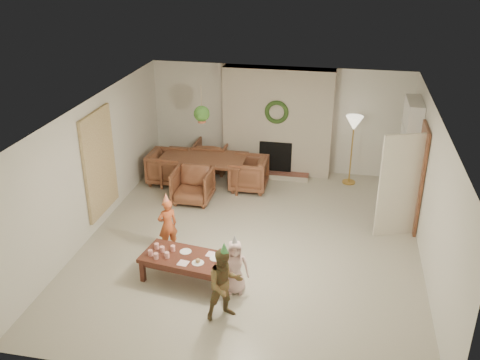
% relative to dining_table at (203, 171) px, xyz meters
% --- Properties ---
extents(floor, '(7.00, 7.00, 0.00)m').
position_rel_dining_table_xyz_m(floor, '(1.52, -2.23, -0.33)').
color(floor, '#B7B29E').
rests_on(floor, ground).
extents(ceiling, '(7.00, 7.00, 0.00)m').
position_rel_dining_table_xyz_m(ceiling, '(1.52, -2.23, 2.17)').
color(ceiling, white).
rests_on(ceiling, wall_back).
extents(wall_back, '(7.00, 0.00, 7.00)m').
position_rel_dining_table_xyz_m(wall_back, '(1.52, 1.27, 0.92)').
color(wall_back, silver).
rests_on(wall_back, floor).
extents(wall_front, '(7.00, 0.00, 7.00)m').
position_rel_dining_table_xyz_m(wall_front, '(1.52, -5.73, 0.92)').
color(wall_front, silver).
rests_on(wall_front, floor).
extents(wall_left, '(0.00, 7.00, 7.00)m').
position_rel_dining_table_xyz_m(wall_left, '(-1.48, -2.23, 0.92)').
color(wall_left, silver).
rests_on(wall_left, floor).
extents(wall_right, '(0.00, 7.00, 7.00)m').
position_rel_dining_table_xyz_m(wall_right, '(4.52, -2.23, 0.92)').
color(wall_right, silver).
rests_on(wall_right, floor).
extents(fireplace_mass, '(2.50, 0.40, 2.50)m').
position_rel_dining_table_xyz_m(fireplace_mass, '(1.52, 1.07, 0.92)').
color(fireplace_mass, maroon).
rests_on(fireplace_mass, floor).
extents(fireplace_hearth, '(1.60, 0.30, 0.12)m').
position_rel_dining_table_xyz_m(fireplace_hearth, '(1.52, 0.72, -0.27)').
color(fireplace_hearth, '#5C2119').
rests_on(fireplace_hearth, floor).
extents(fireplace_firebox, '(0.75, 0.12, 0.75)m').
position_rel_dining_table_xyz_m(fireplace_firebox, '(1.52, 0.89, 0.12)').
color(fireplace_firebox, black).
rests_on(fireplace_firebox, floor).
extents(fireplace_wreath, '(0.54, 0.10, 0.54)m').
position_rel_dining_table_xyz_m(fireplace_wreath, '(1.52, 0.84, 1.22)').
color(fireplace_wreath, '#244419').
rests_on(fireplace_wreath, fireplace_mass).
extents(floor_lamp_base, '(0.30, 0.30, 0.03)m').
position_rel_dining_table_xyz_m(floor_lamp_base, '(3.24, 0.77, -0.32)').
color(floor_lamp_base, gold).
rests_on(floor_lamp_base, floor).
extents(floor_lamp_post, '(0.03, 0.03, 1.43)m').
position_rel_dining_table_xyz_m(floor_lamp_post, '(3.24, 0.77, 0.41)').
color(floor_lamp_post, gold).
rests_on(floor_lamp_post, floor).
extents(floor_lamp_shade, '(0.38, 0.38, 0.32)m').
position_rel_dining_table_xyz_m(floor_lamp_shade, '(3.24, 0.77, 1.09)').
color(floor_lamp_shade, beige).
rests_on(floor_lamp_shade, floor_lamp_post).
extents(bookshelf_carcass, '(0.30, 1.00, 2.20)m').
position_rel_dining_table_xyz_m(bookshelf_carcass, '(4.36, 0.07, 0.77)').
color(bookshelf_carcass, white).
rests_on(bookshelf_carcass, floor).
extents(bookshelf_shelf_a, '(0.30, 0.92, 0.03)m').
position_rel_dining_table_xyz_m(bookshelf_shelf_a, '(4.34, 0.07, 0.12)').
color(bookshelf_shelf_a, white).
rests_on(bookshelf_shelf_a, bookshelf_carcass).
extents(bookshelf_shelf_b, '(0.30, 0.92, 0.03)m').
position_rel_dining_table_xyz_m(bookshelf_shelf_b, '(4.34, 0.07, 0.52)').
color(bookshelf_shelf_b, white).
rests_on(bookshelf_shelf_b, bookshelf_carcass).
extents(bookshelf_shelf_c, '(0.30, 0.92, 0.03)m').
position_rel_dining_table_xyz_m(bookshelf_shelf_c, '(4.34, 0.07, 0.92)').
color(bookshelf_shelf_c, white).
rests_on(bookshelf_shelf_c, bookshelf_carcass).
extents(bookshelf_shelf_d, '(0.30, 0.92, 0.03)m').
position_rel_dining_table_xyz_m(bookshelf_shelf_d, '(4.34, 0.07, 1.32)').
color(bookshelf_shelf_d, white).
rests_on(bookshelf_shelf_d, bookshelf_carcass).
extents(books_row_lower, '(0.20, 0.40, 0.24)m').
position_rel_dining_table_xyz_m(books_row_lower, '(4.32, -0.08, 0.26)').
color(books_row_lower, '#B53921').
rests_on(books_row_lower, bookshelf_shelf_a).
extents(books_row_mid, '(0.20, 0.44, 0.24)m').
position_rel_dining_table_xyz_m(books_row_mid, '(4.32, 0.12, 0.66)').
color(books_row_mid, '#245386').
rests_on(books_row_mid, bookshelf_shelf_b).
extents(books_row_upper, '(0.20, 0.36, 0.22)m').
position_rel_dining_table_xyz_m(books_row_upper, '(4.32, -0.03, 1.05)').
color(books_row_upper, '#A08B22').
rests_on(books_row_upper, bookshelf_shelf_c).
extents(door_frame, '(0.05, 0.86, 2.04)m').
position_rel_dining_table_xyz_m(door_frame, '(4.48, -1.03, 0.69)').
color(door_frame, brown).
rests_on(door_frame, floor).
extents(door_leaf, '(0.77, 0.32, 2.00)m').
position_rel_dining_table_xyz_m(door_leaf, '(4.10, -1.41, 0.67)').
color(door_leaf, beige).
rests_on(door_leaf, floor).
extents(curtain_panel, '(0.06, 1.20, 2.00)m').
position_rel_dining_table_xyz_m(curtain_panel, '(-1.44, -2.03, 0.92)').
color(curtain_panel, beige).
rests_on(curtain_panel, wall_left).
extents(dining_table, '(1.90, 1.06, 0.67)m').
position_rel_dining_table_xyz_m(dining_table, '(0.00, 0.00, 0.00)').
color(dining_table, brown).
rests_on(dining_table, floor).
extents(dining_chair_near, '(0.79, 0.81, 0.74)m').
position_rel_dining_table_xyz_m(dining_chair_near, '(0.00, -0.83, 0.03)').
color(dining_chair_near, brown).
rests_on(dining_chair_near, floor).
extents(dining_chair_far, '(0.79, 0.81, 0.74)m').
position_rel_dining_table_xyz_m(dining_chair_far, '(-0.00, 0.83, 0.03)').
color(dining_chair_far, brown).
rests_on(dining_chair_far, floor).
extents(dining_chair_left, '(0.81, 0.79, 0.74)m').
position_rel_dining_table_xyz_m(dining_chair_left, '(-0.83, -0.00, 0.03)').
color(dining_chair_left, brown).
rests_on(dining_chair_left, floor).
extents(dining_chair_right, '(0.81, 0.79, 0.74)m').
position_rel_dining_table_xyz_m(dining_chair_right, '(1.04, 0.00, 0.03)').
color(dining_chair_right, brown).
rests_on(dining_chair_right, floor).
extents(hanging_plant_cord, '(0.01, 0.01, 0.70)m').
position_rel_dining_table_xyz_m(hanging_plant_cord, '(0.22, -0.73, 1.82)').
color(hanging_plant_cord, tan).
rests_on(hanging_plant_cord, ceiling).
extents(hanging_plant_pot, '(0.16, 0.16, 0.12)m').
position_rel_dining_table_xyz_m(hanging_plant_pot, '(0.22, -0.73, 1.47)').
color(hanging_plant_pot, '#A95136').
rests_on(hanging_plant_pot, hanging_plant_cord).
extents(hanging_plant_foliage, '(0.32, 0.32, 0.32)m').
position_rel_dining_table_xyz_m(hanging_plant_foliage, '(0.22, -0.73, 1.59)').
color(hanging_plant_foliage, '#28531B').
rests_on(hanging_plant_foliage, hanging_plant_pot).
extents(coffee_table_top, '(1.49, 0.90, 0.06)m').
position_rel_dining_table_xyz_m(coffee_table_top, '(0.67, -3.59, 0.07)').
color(coffee_table_top, '#50261A').
rests_on(coffee_table_top, floor).
extents(coffee_table_apron, '(1.37, 0.78, 0.09)m').
position_rel_dining_table_xyz_m(coffee_table_apron, '(0.67, -3.59, -0.01)').
color(coffee_table_apron, '#50261A').
rests_on(coffee_table_apron, floor).
extents(coffee_leg_fl, '(0.09, 0.09, 0.37)m').
position_rel_dining_table_xyz_m(coffee_leg_fl, '(-0.01, -3.78, -0.15)').
color(coffee_leg_fl, '#50261A').
rests_on(coffee_leg_fl, floor).
extents(coffee_leg_fr, '(0.09, 0.09, 0.37)m').
position_rel_dining_table_xyz_m(coffee_leg_fr, '(1.26, -3.96, -0.15)').
color(coffee_leg_fr, '#50261A').
rests_on(coffee_leg_fr, floor).
extents(coffee_leg_bl, '(0.09, 0.09, 0.37)m').
position_rel_dining_table_xyz_m(coffee_leg_bl, '(0.08, -3.21, -0.15)').
color(coffee_leg_bl, '#50261A').
rests_on(coffee_leg_bl, floor).
extents(coffee_leg_br, '(0.09, 0.09, 0.37)m').
position_rel_dining_table_xyz_m(coffee_leg_br, '(1.34, -3.40, -0.15)').
color(coffee_leg_br, '#50261A').
rests_on(coffee_leg_br, floor).
extents(cup_a, '(0.09, 0.09, 0.10)m').
position_rel_dining_table_xyz_m(cup_a, '(0.11, -3.67, 0.15)').
color(cup_a, white).
rests_on(cup_a, coffee_table_top).
extents(cup_b, '(0.09, 0.09, 0.10)m').
position_rel_dining_table_xyz_m(cup_b, '(0.14, -3.46, 0.15)').
color(cup_b, white).
rests_on(cup_b, coffee_table_top).
extents(cup_c, '(0.09, 0.09, 0.10)m').
position_rel_dining_table_xyz_m(cup_c, '(0.23, -3.74, 0.15)').
color(cup_c, white).
rests_on(cup_c, coffee_table_top).
extents(cup_d, '(0.09, 0.09, 0.10)m').
position_rel_dining_table_xyz_m(cup_d, '(0.26, -3.53, 0.15)').
color(cup_d, white).
rests_on(cup_d, coffee_table_top).
extents(cup_e, '(0.09, 0.09, 0.10)m').
position_rel_dining_table_xyz_m(cup_e, '(0.39, -3.68, 0.15)').
color(cup_e, white).
rests_on(cup_e, coffee_table_top).
extents(cup_f, '(0.09, 0.09, 0.10)m').
position_rel_dining_table_xyz_m(cup_f, '(0.42, -3.46, 0.15)').
color(cup_f, white).
rests_on(cup_f, coffee_table_top).
extents(plate_a, '(0.22, 0.22, 0.01)m').
position_rel_dining_table_xyz_m(plate_a, '(0.63, -3.45, 0.10)').
color(plate_a, white).
rests_on(plate_a, coffee_table_top).
extents(plate_b, '(0.22, 0.22, 0.01)m').
position_rel_dining_table_xyz_m(plate_b, '(0.92, -3.73, 0.10)').
color(plate_b, white).
rests_on(plate_b, coffee_table_top).
extents(plate_c, '(0.22, 0.22, 0.01)m').
position_rel_dining_table_xyz_m(plate_c, '(1.16, -3.55, 0.10)').
color(plate_c, white).
rests_on(plate_c, coffee_table_top).
extents(food_scoop, '(0.09, 0.09, 0.08)m').
position_rel_dining_table_xyz_m(food_scoop, '(0.92, -3.73, 0.15)').
color(food_scoop, tan).
rests_on(food_scoop, plate_b).
extents(napkin_left, '(0.18, 0.18, 0.01)m').
position_rel_dining_table_xyz_m(napkin_left, '(0.69, -3.79, 0.10)').
color(napkin_left, '#FFBBD5').
rests_on(napkin_left, coffee_table_top).
extents(napkin_right, '(0.18, 0.18, 0.01)m').
position_rel_dining_table_xyz_m(napkin_right, '(1.07, -3.45, 0.10)').
color(napkin_right, '#FFBBD5').
rests_on(napkin_right, coffee_table_top).
extents(child_red, '(0.43, 0.41, 0.99)m').
position_rel_dining_table_xyz_m(child_red, '(0.10, -2.77, 0.16)').
color(child_red, '#C35429').
rests_on(child_red, floor).
extents(party_hat_red, '(0.17, 0.17, 0.19)m').
position_rel_dining_table_xyz_m(party_hat_red, '(0.10, -2.77, 0.70)').
color(party_hat_red, '#FBC053').
rests_on(party_hat_red, child_red).
extents(child_plaid, '(0.70, 0.66, 1.14)m').
position_rel_dining_table_xyz_m(child_plaid, '(1.50, -4.39, 0.24)').
color(child_plaid, brown).
rests_on(child_plaid, floor).
extents(party_hat_plaid, '(0.16, 0.16, 0.19)m').
position_rel_dining_table_xyz_m(party_hat_plaid, '(1.50, -4.39, 0.85)').
color(party_hat_plaid, '#449F4D').
rests_on(party_hat_plaid, child_plaid).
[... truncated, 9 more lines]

